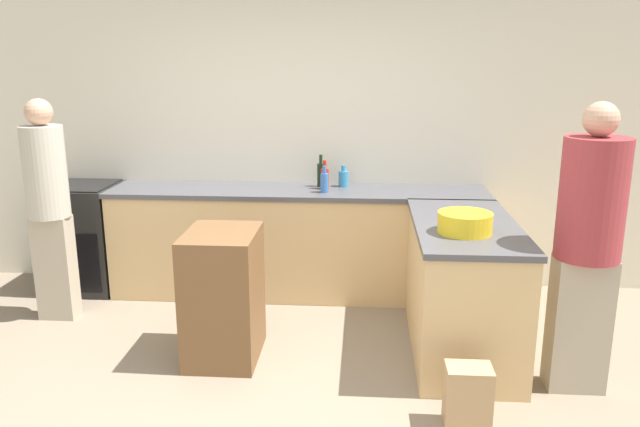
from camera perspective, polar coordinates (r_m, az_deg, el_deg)
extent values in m
plane|color=gray|center=(3.81, -5.14, -17.80)|extent=(14.00, 14.00, 0.00)
cube|color=silver|center=(5.50, -1.73, 7.31)|extent=(8.00, 0.06, 2.70)
cube|color=#D6B27A|center=(5.37, -2.01, -2.79)|extent=(3.15, 0.60, 0.88)
cube|color=#4C4C51|center=(5.25, -2.05, 2.02)|extent=(3.18, 0.63, 0.04)
cube|color=#D6B27A|center=(4.45, 12.83, -6.81)|extent=(0.66, 1.39, 0.88)
cube|color=#4C4C51|center=(4.31, 13.17, -1.08)|extent=(0.69, 1.42, 0.04)
cube|color=black|center=(5.87, -20.76, -2.04)|extent=(0.60, 0.60, 0.92)
cube|color=black|center=(5.65, -21.89, -4.24)|extent=(0.51, 0.01, 0.52)
cube|color=black|center=(5.76, -21.17, 2.43)|extent=(0.55, 0.55, 0.01)
cube|color=brown|center=(4.29, -8.84, -7.40)|extent=(0.47, 0.60, 0.89)
cylinder|color=yellow|center=(4.05, 13.11, -0.83)|extent=(0.34, 0.34, 0.13)
cylinder|color=#338CBF|center=(5.35, 2.15, 3.19)|extent=(0.08, 0.08, 0.13)
cylinder|color=#338CBF|center=(5.33, 2.16, 4.16)|extent=(0.04, 0.04, 0.05)
cylinder|color=red|center=(5.25, 0.43, 3.22)|extent=(0.07, 0.07, 0.17)
cylinder|color=red|center=(5.22, 0.44, 4.52)|extent=(0.03, 0.03, 0.07)
cylinder|color=black|center=(5.34, 0.08, 3.53)|extent=(0.06, 0.06, 0.20)
cylinder|color=black|center=(5.31, 0.08, 4.99)|extent=(0.03, 0.03, 0.08)
cylinder|color=#386BB7|center=(5.11, 0.40, 2.81)|extent=(0.07, 0.07, 0.16)
cylinder|color=#386BB7|center=(5.09, 0.40, 4.02)|extent=(0.03, 0.03, 0.06)
cube|color=#ADA38E|center=(5.29, -23.00, -4.57)|extent=(0.28, 0.17, 0.82)
cylinder|color=#B7B2A3|center=(5.11, -23.82, 3.49)|extent=(0.31, 0.31, 0.69)
sphere|color=tan|center=(5.06, -24.33, 8.45)|extent=(0.20, 0.20, 0.20)
cube|color=#ADA38E|center=(4.18, 22.56, -9.29)|extent=(0.34, 0.21, 0.85)
cylinder|color=#993338|center=(3.95, 23.64, 1.24)|extent=(0.38, 0.38, 0.72)
sphere|color=tan|center=(3.88, 24.32, 7.87)|extent=(0.20, 0.20, 0.20)
cube|color=tan|center=(3.69, 13.35, -15.97)|extent=(0.25, 0.18, 0.36)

